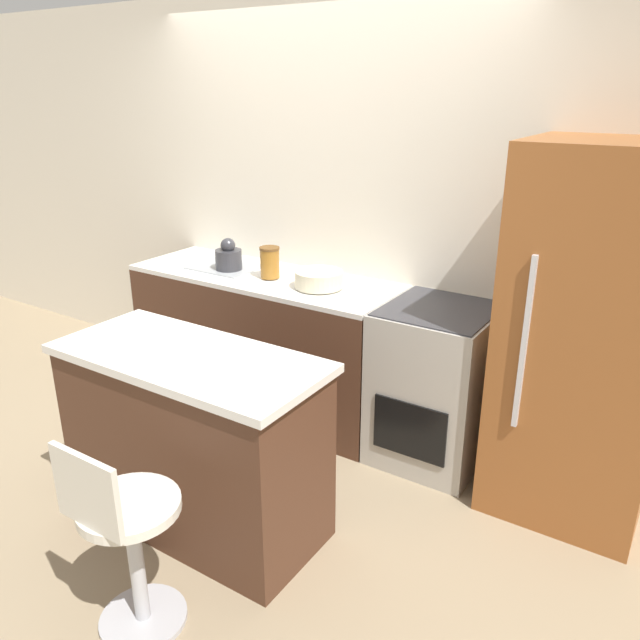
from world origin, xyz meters
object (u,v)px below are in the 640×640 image
Objects in this scene: mixing_bowl at (319,279)px; refrigerator at (587,338)px; oven_range at (435,384)px; stool_chair at (127,540)px; kettle at (229,257)px.

refrigerator is at bearing 0.49° from mixing_bowl.
refrigerator reaches higher than oven_range.
oven_range is 0.50× the size of refrigerator.
stool_chair is at bearing -81.07° from mixing_bowl.
oven_range is 1.05× the size of stool_chair.
refrigerator is 2.23m from stool_chair.
mixing_bowl is (-0.76, -0.04, 0.51)m from oven_range.
kettle reaches higher than mixing_bowl.
kettle is 0.70m from mixing_bowl.
stool_chair is (-1.24, -1.79, -0.49)m from refrigerator.
kettle is at bearing 180.00° from mixing_bowl.
refrigerator is (0.76, -0.02, 0.46)m from oven_range.
oven_range is at bearing 1.43° from kettle.
refrigerator is 2.10× the size of stool_chair.
kettle is 0.72× the size of mixing_bowl.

